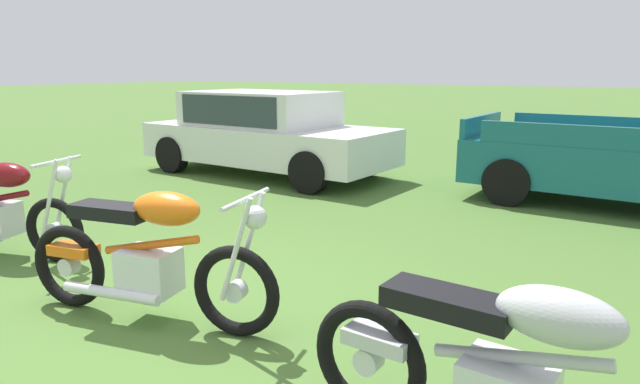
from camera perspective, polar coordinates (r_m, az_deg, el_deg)
ground_plane at (r=4.33m, az=-16.05°, el=-12.77°), size 120.00×120.00×0.00m
motorcycle_orange at (r=4.22m, az=-17.11°, el=-6.33°), size 2.06×0.82×1.02m
motorcycle_silver at (r=2.73m, az=18.81°, el=-17.46°), size 2.04×0.64×1.02m
car_white at (r=9.78m, az=-5.73°, el=6.48°), size 4.49×2.04×1.43m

